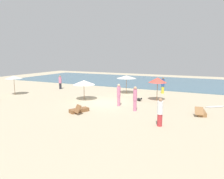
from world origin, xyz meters
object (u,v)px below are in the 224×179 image
Objects in this scene: person_1 at (160,112)px; person_4 at (60,82)px; umbrella_0 at (158,80)px; lounger_2 at (201,112)px; umbrella_2 at (126,77)px; person_3 at (163,85)px; dog at (139,99)px; lounger_1 at (79,110)px; surfboard at (215,107)px; person_0 at (135,98)px; person_2 at (119,95)px; umbrella_3 at (14,77)px; umbrella_1 at (84,82)px.

person_4 is at bearing 149.80° from person_1.
lounger_2 is at bearing -39.23° from umbrella_0.
umbrella_2 is 1.21× the size of person_3.
dog is (-5.58, 2.50, -0.01)m from lounger_2.
lounger_1 is (-4.53, -6.63, -1.86)m from umbrella_0.
lounger_2 is 3.21m from surfboard.
lounger_1 is 6.41m from person_1.
lounger_1 is 11.87m from person_4.
person_1 is (2.55, -2.68, -0.12)m from person_0.
person_2 is at bearing 140.27° from person_1.
umbrella_2 is at bearing 164.47° from surfboard.
umbrella_3 is 19.18m from lounger_2.
lounger_2 is at bearing 12.92° from person_0.
surfboard is at bearing 11.86° from umbrella_1.
person_0 is 8.54m from person_3.
person_0 is 13.71m from person_4.
umbrella_2 is at bearing 122.26° from person_1.
umbrella_1 is 5.59m from umbrella_2.
lounger_2 is at bearing -59.66° from person_3.
lounger_1 is 6.55m from dog.
umbrella_3 is 1.15× the size of person_3.
umbrella_0 is 15.51m from umbrella_3.
person_2 is at bearing -157.27° from surfboard.
person_1 is (5.91, -9.37, -1.02)m from umbrella_2.
surfboard is (18.14, -1.85, -0.86)m from person_4.
umbrella_0 is at bearing 14.16° from umbrella_3.
dog is at bearing -104.06° from person_3.
umbrella_1 is 1.21× the size of surfboard.
person_4 is (-12.77, -2.54, -0.04)m from person_3.
umbrella_1 is 10.77m from lounger_2.
lounger_1 is 4.48m from person_0.
person_2 is 7.91m from person_3.
umbrella_0 is 1.05× the size of umbrella_1.
person_2 is 2.96m from dog.
person_0 is at bearing -27.57° from person_2.
person_1 is (16.86, -3.29, -1.07)m from umbrella_3.
lounger_1 is 0.89× the size of person_2.
person_3 is (14.75, 7.91, -1.04)m from umbrella_3.
umbrella_0 is 1.07× the size of umbrella_3.
person_1 is at bearing -27.47° from umbrella_1.
lounger_1 is (2.06, -3.92, -1.58)m from umbrella_1.
person_1 is at bearing -4.10° from lounger_1.
person_2 is at bearing -178.69° from lounger_2.
umbrella_0 reaches higher than umbrella_3.
umbrella_2 is 4.33m from person_3.
umbrella_1 is 7.82m from person_4.
person_1 reaches higher than lounger_2.
person_1 is (8.41, -4.37, -0.85)m from umbrella_1.
person_4 is at bearing 174.19° from surfboard.
umbrella_2 is 1.29× the size of lounger_1.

